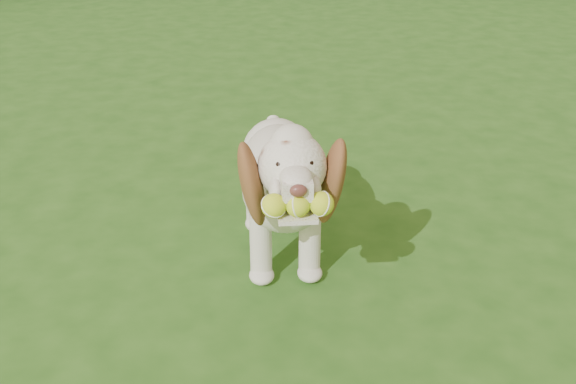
{
  "coord_description": "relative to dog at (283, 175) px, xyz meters",
  "views": [
    {
      "loc": [
        0.03,
        -2.65,
        1.82
      ],
      "look_at": [
        -0.08,
        -0.03,
        0.5
      ],
      "focal_mm": 45.0,
      "sensor_mm": 36.0,
      "label": 1
    }
  ],
  "objects": [
    {
      "name": "dog",
      "position": [
        0.0,
        0.0,
        0.0
      ],
      "size": [
        0.54,
        1.31,
        0.85
      ],
      "rotation": [
        0.0,
        0.0,
        0.13
      ],
      "color": "silver",
      "rests_on": "ground"
    },
    {
      "name": "ground",
      "position": [
        0.11,
        -0.23,
        -0.45
      ],
      "size": [
        80.0,
        80.0,
        0.0
      ],
      "primitive_type": "plane",
      "color": "#234E16",
      "rests_on": "ground"
    }
  ]
}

